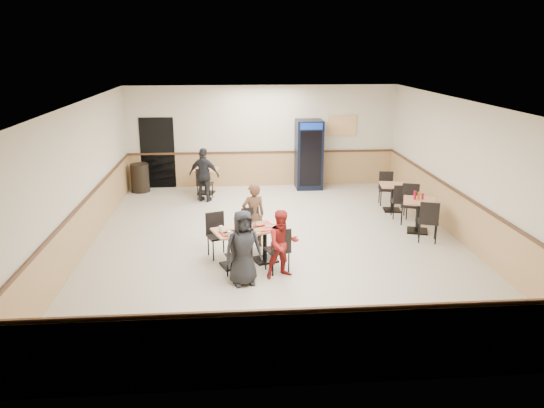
{
  "coord_description": "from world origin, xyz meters",
  "views": [
    {
      "loc": [
        -0.97,
        -10.65,
        4.08
      ],
      "look_at": [
        -0.15,
        -0.5,
        1.04
      ],
      "focal_mm": 35.0,
      "sensor_mm": 36.0,
      "label": 1
    }
  ],
  "objects": [
    {
      "name": "main_chairs",
      "position": [
        -0.69,
        -1.06,
        0.46
      ],
      "size": [
        1.65,
        1.88,
        0.91
      ],
      "rotation": [
        0.0,
        0.0,
        0.34
      ],
      "color": "black",
      "rests_on": "ground"
    },
    {
      "name": "side_table_near_chair_south",
      "position": [
        3.27,
        -0.11,
        0.48
      ],
      "size": [
        0.56,
        0.56,
        0.96
      ],
      "primitive_type": null,
      "rotation": [
        0.0,
        0.0,
        2.81
      ],
      "color": "black",
      "rests_on": "ground"
    },
    {
      "name": "ground",
      "position": [
        0.0,
        0.0,
        0.0
      ],
      "size": [
        10.0,
        10.0,
        0.0
      ],
      "primitive_type": "plane",
      "color": "beige",
      "rests_on": "ground"
    },
    {
      "name": "diner_woman_right",
      "position": [
        -0.05,
        -1.7,
        0.64
      ],
      "size": [
        0.73,
        0.64,
        1.27
      ],
      "primitive_type": "imported",
      "rotation": [
        0.0,
        0.0,
        0.29
      ],
      "color": "maroon",
      "rests_on": "ground"
    },
    {
      "name": "trash_bin",
      "position": [
        -3.59,
        4.55,
        0.41
      ],
      "size": [
        0.52,
        0.52,
        0.82
      ],
      "primitive_type": "cylinder",
      "color": "black",
      "rests_on": "ground"
    },
    {
      "name": "room_shell",
      "position": [
        1.78,
        2.55,
        0.58
      ],
      "size": [
        10.0,
        10.0,
        10.0
      ],
      "color": "silver",
      "rests_on": "ground"
    },
    {
      "name": "lone_diner",
      "position": [
        -1.68,
        3.38,
        0.74
      ],
      "size": [
        0.94,
        0.65,
        1.47
      ],
      "primitive_type": "imported",
      "rotation": [
        0.0,
        0.0,
        2.77
      ],
      "color": "black",
      "rests_on": "ground"
    },
    {
      "name": "back_table",
      "position": [
        -1.68,
        4.2,
        0.48
      ],
      "size": [
        0.81,
        0.81,
        0.72
      ],
      "rotation": [
        0.0,
        0.0,
        -0.24
      ],
      "color": "black",
      "rests_on": "ground"
    },
    {
      "name": "pepsi_cooler",
      "position": [
        1.35,
        4.59,
        1.02
      ],
      "size": [
        0.78,
        0.78,
        2.03
      ],
      "rotation": [
        0.0,
        0.0,
        0.01
      ],
      "color": "black",
      "rests_on": "ground"
    },
    {
      "name": "diner_man_opposite",
      "position": [
        -0.51,
        -0.13,
        0.69
      ],
      "size": [
        0.57,
        0.46,
        1.38
      ],
      "primitive_type": "imported",
      "rotation": [
        0.0,
        0.0,
        3.42
      ],
      "color": "brown",
      "rests_on": "ground"
    },
    {
      "name": "main_table",
      "position": [
        -0.64,
        -1.04,
        0.48
      ],
      "size": [
        1.49,
        1.08,
        0.72
      ],
      "rotation": [
        0.0,
        0.0,
        0.34
      ],
      "color": "black",
      "rests_on": "ground"
    },
    {
      "name": "side_table_far",
      "position": [
        3.17,
        2.12,
        0.47
      ],
      "size": [
        0.74,
        0.74,
        0.7
      ],
      "rotation": [
        0.0,
        0.0,
        -0.14
      ],
      "color": "black",
      "rests_on": "ground"
    },
    {
      "name": "side_table_near",
      "position": [
        3.27,
        0.49,
        0.5
      ],
      "size": [
        0.89,
        0.89,
        0.75
      ],
      "rotation": [
        0.0,
        0.0,
        -0.33
      ],
      "color": "black",
      "rests_on": "ground"
    },
    {
      "name": "diner_woman_left",
      "position": [
        -0.78,
        -1.96,
        0.68
      ],
      "size": [
        0.75,
        0.58,
        1.37
      ],
      "primitive_type": "imported",
      "rotation": [
        0.0,
        0.0,
        0.24
      ],
      "color": "black",
      "rests_on": "ground"
    },
    {
      "name": "side_table_far_chair_north",
      "position": [
        3.17,
        2.69,
        0.44
      ],
      "size": [
        0.47,
        0.47,
        0.89
      ],
      "primitive_type": null,
      "rotation": [
        0.0,
        0.0,
        -0.14
      ],
      "color": "black",
      "rests_on": "ground"
    },
    {
      "name": "condiment_caddy",
      "position": [
        3.24,
        0.54,
        0.84
      ],
      "size": [
        0.23,
        0.06,
        0.2
      ],
      "color": "#A90C25",
      "rests_on": "side_table_near"
    },
    {
      "name": "tabletop_clutter",
      "position": [
        -0.63,
        -1.09,
        0.74
      ],
      "size": [
        1.2,
        0.89,
        0.12
      ],
      "rotation": [
        0.0,
        0.0,
        0.34
      ],
      "color": "#AD110B",
      "rests_on": "main_table"
    },
    {
      "name": "side_table_near_chair_north",
      "position": [
        3.27,
        1.1,
        0.48
      ],
      "size": [
        0.56,
        0.56,
        0.96
      ],
      "primitive_type": null,
      "rotation": [
        0.0,
        0.0,
        -0.33
      ],
      "color": "black",
      "rests_on": "ground"
    },
    {
      "name": "side_table_far_chair_south",
      "position": [
        3.17,
        1.56,
        0.44
      ],
      "size": [
        0.47,
        0.47,
        0.89
      ],
      "primitive_type": null,
      "rotation": [
        0.0,
        0.0,
        3.0
      ],
      "color": "black",
      "rests_on": "ground"
    },
    {
      "name": "back_table_chair_lone",
      "position": [
        -1.68,
        3.62,
        0.46
      ],
      "size": [
        0.51,
        0.51,
        0.91
      ],
      "primitive_type": null,
      "rotation": [
        0.0,
        0.0,
        2.9
      ],
      "color": "black",
      "rests_on": "ground"
    }
  ]
}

